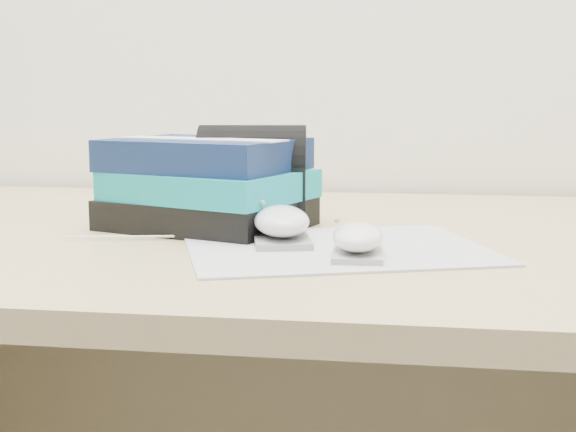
# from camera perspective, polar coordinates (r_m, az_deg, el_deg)

# --- Properties ---
(desk) EXTENTS (1.60, 0.80, 0.73)m
(desk) POSITION_cam_1_polar(r_m,az_deg,el_deg) (1.12, 5.33, -12.52)
(desk) COLOR tan
(desk) RESTS_ON ground
(mousepad) EXTENTS (0.39, 0.34, 0.00)m
(mousepad) POSITION_cam_1_polar(r_m,az_deg,el_deg) (0.88, 3.44, -2.29)
(mousepad) COLOR #97969E
(mousepad) RESTS_ON desk
(mouse_rear) EXTENTS (0.09, 0.12, 0.05)m
(mouse_rear) POSITION_cam_1_polar(r_m,az_deg,el_deg) (0.91, -0.47, -0.57)
(mouse_rear) COLOR #939395
(mouse_rear) RESTS_ON mousepad
(mouse_front) EXTENTS (0.06, 0.10, 0.04)m
(mouse_front) POSITION_cam_1_polar(r_m,az_deg,el_deg) (0.83, 4.99, -1.70)
(mouse_front) COLOR #9B9B9D
(mouse_front) RESTS_ON mousepad
(usb_cable) EXTENTS (0.19, 0.04, 0.00)m
(usb_cable) POSITION_cam_1_polar(r_m,az_deg,el_deg) (0.95, -10.07, -1.44)
(usb_cable) COLOR white
(usb_cable) RESTS_ON mousepad
(book_stack) EXTENTS (0.28, 0.25, 0.11)m
(book_stack) POSITION_cam_1_polar(r_m,az_deg,el_deg) (1.02, -5.77, 2.28)
(book_stack) COLOR black
(book_stack) RESTS_ON desk
(pouch) EXTENTS (0.15, 0.11, 0.13)m
(pouch) POSITION_cam_1_polar(r_m,az_deg,el_deg) (1.04, -2.50, 2.80)
(pouch) COLOR black
(pouch) RESTS_ON desk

